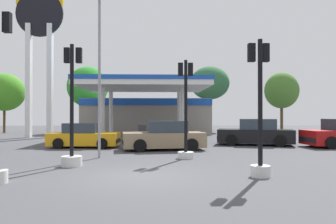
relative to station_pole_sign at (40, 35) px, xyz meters
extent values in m
plane|color=#47474C|center=(9.17, -16.88, -8.51)|extent=(90.00, 90.00, 0.00)
cube|color=gray|center=(8.74, 5.48, -6.81)|extent=(12.06, 6.54, 3.40)
cube|color=#194CB2|center=(8.74, 2.16, -5.46)|extent=(12.06, 0.12, 0.60)
cube|color=white|center=(8.74, -1.86, -4.43)|extent=(9.57, 7.55, 0.35)
cube|color=#194CB2|center=(8.74, -1.86, -4.10)|extent=(9.67, 7.65, 0.30)
cylinder|color=silver|center=(5.87, -3.94, -6.56)|extent=(0.32, 0.32, 3.91)
cylinder|color=silver|center=(11.61, -3.94, -6.56)|extent=(0.32, 0.32, 3.91)
cylinder|color=silver|center=(5.87, 0.21, -6.56)|extent=(0.32, 0.32, 3.91)
cylinder|color=silver|center=(11.61, 0.21, -6.56)|extent=(0.32, 0.32, 3.91)
cube|color=#4C4C51|center=(8.74, -1.86, -7.96)|extent=(0.90, 0.60, 1.10)
cube|color=white|center=(-0.87, -0.01, -3.80)|extent=(0.40, 0.56, 9.43)
cube|color=white|center=(0.87, -0.01, -3.80)|extent=(0.40, 0.56, 9.43)
cylinder|color=black|center=(0.00, -0.01, 1.78)|extent=(3.87, 0.22, 3.87)
cube|color=white|center=(0.00, 0.05, 2.36)|extent=(3.56, 0.08, 0.70)
cylinder|color=black|center=(8.87, -10.58, -8.18)|extent=(0.69, 0.31, 0.66)
cylinder|color=black|center=(8.63, -8.82, -8.18)|extent=(0.69, 0.31, 0.66)
cylinder|color=black|center=(11.54, -10.22, -8.18)|extent=(0.69, 0.31, 0.66)
cylinder|color=black|center=(11.30, -8.45, -8.18)|extent=(0.69, 0.31, 0.66)
cube|color=#8C7556|center=(10.08, -9.52, -7.96)|extent=(4.56, 2.39, 0.79)
cube|color=#2D3842|center=(10.24, -9.50, -7.28)|extent=(2.27, 1.88, 0.66)
cube|color=black|center=(7.97, -9.80, -8.08)|extent=(0.36, 1.73, 0.25)
cylinder|color=black|center=(14.26, -7.49, -8.17)|extent=(0.73, 0.42, 0.69)
cylinder|color=black|center=(14.77, -5.70, -8.17)|extent=(0.73, 0.42, 0.69)
cylinder|color=black|center=(16.97, -8.26, -8.17)|extent=(0.73, 0.42, 0.69)
cylinder|color=black|center=(17.48, -6.47, -8.17)|extent=(0.73, 0.42, 0.69)
cube|color=black|center=(15.87, -6.98, -7.94)|extent=(4.90, 3.08, 0.82)
cube|color=#2D3842|center=(16.02, -7.03, -7.23)|extent=(2.55, 2.22, 0.69)
cube|color=black|center=(13.72, -6.37, -8.06)|extent=(0.62, 1.78, 0.26)
cylinder|color=black|center=(6.77, -7.35, -8.21)|extent=(0.61, 0.23, 0.60)
cylinder|color=black|center=(6.69, -8.96, -8.21)|extent=(0.61, 0.23, 0.60)
cylinder|color=black|center=(4.33, -7.23, -8.21)|extent=(0.61, 0.23, 0.60)
cylinder|color=black|center=(4.25, -8.84, -8.21)|extent=(0.61, 0.23, 0.60)
cube|color=orange|center=(5.51, -8.09, -8.02)|extent=(4.01, 1.84, 0.71)
cube|color=#2D3842|center=(5.37, -8.09, -7.40)|extent=(1.94, 1.55, 0.60)
cube|color=black|center=(7.44, -8.19, -8.12)|extent=(0.19, 1.57, 0.23)
cylinder|color=black|center=(19.31, -9.53, -8.16)|extent=(0.71, 0.29, 0.70)
cylinder|color=black|center=(19.18, -7.65, -8.16)|extent=(0.71, 0.29, 0.70)
cube|color=black|center=(18.42, -8.65, -8.05)|extent=(0.26, 1.83, 0.26)
cylinder|color=silver|center=(10.98, -12.93, -8.37)|extent=(0.71, 0.71, 0.28)
cylinder|color=black|center=(10.98, -12.93, -6.23)|extent=(0.14, 0.14, 4.00)
cube|color=black|center=(10.76, -12.77, -4.61)|extent=(0.21, 0.20, 0.57)
sphere|color=red|center=(10.76, -12.65, -4.43)|extent=(0.15, 0.15, 0.15)
sphere|color=#D89E0C|center=(10.76, -12.65, -4.61)|extent=(0.15, 0.15, 0.15)
sphere|color=green|center=(10.76, -12.65, -4.79)|extent=(0.15, 0.15, 0.15)
cube|color=black|center=(11.20, -12.77, -4.61)|extent=(0.21, 0.20, 0.57)
sphere|color=red|center=(11.20, -12.65, -4.43)|extent=(0.15, 0.15, 0.15)
sphere|color=#D89E0C|center=(11.20, -12.65, -4.61)|extent=(0.15, 0.15, 0.15)
sphere|color=green|center=(11.20, -12.65, -4.79)|extent=(0.15, 0.15, 0.15)
cylinder|color=silver|center=(12.89, -17.10, -8.34)|extent=(0.60, 0.60, 0.35)
cylinder|color=black|center=(12.89, -17.10, -6.22)|extent=(0.14, 0.14, 3.88)
cube|color=black|center=(12.67, -16.94, -4.67)|extent=(0.21, 0.20, 0.57)
sphere|color=red|center=(12.67, -16.82, -4.49)|extent=(0.15, 0.15, 0.15)
sphere|color=#D89E0C|center=(12.67, -16.82, -4.67)|extent=(0.15, 0.15, 0.15)
sphere|color=green|center=(12.67, -16.82, -4.85)|extent=(0.15, 0.15, 0.15)
cube|color=black|center=(13.11, -16.94, -4.67)|extent=(0.21, 0.20, 0.57)
sphere|color=red|center=(13.11, -16.82, -4.49)|extent=(0.15, 0.15, 0.15)
sphere|color=#D89E0C|center=(13.11, -16.82, -4.67)|extent=(0.15, 0.15, 0.15)
sphere|color=green|center=(13.11, -16.82, -4.85)|extent=(0.15, 0.15, 0.15)
cylinder|color=silver|center=(6.57, -14.86, -8.33)|extent=(0.76, 0.76, 0.37)
cylinder|color=black|center=(6.57, -14.86, -6.07)|extent=(0.14, 0.14, 4.15)
cube|color=black|center=(6.35, -14.70, -4.38)|extent=(0.21, 0.20, 0.57)
sphere|color=red|center=(6.35, -14.58, -4.20)|extent=(0.15, 0.15, 0.15)
sphere|color=#D89E0C|center=(6.35, -14.58, -4.38)|extent=(0.15, 0.15, 0.15)
sphere|color=green|center=(6.35, -14.58, -4.56)|extent=(0.15, 0.15, 0.15)
cube|color=black|center=(6.79, -14.70, -4.38)|extent=(0.21, 0.20, 0.57)
sphere|color=red|center=(6.79, -14.58, -4.20)|extent=(0.15, 0.15, 0.15)
sphere|color=#D89E0C|center=(6.79, -14.58, -4.38)|extent=(0.15, 0.15, 0.15)
sphere|color=green|center=(6.79, -14.58, -4.56)|extent=(0.15, 0.15, 0.15)
cube|color=black|center=(5.47, -17.62, -3.99)|extent=(0.21, 0.20, 0.57)
sphere|color=red|center=(5.47, -17.50, -3.81)|extent=(0.15, 0.15, 0.15)
sphere|color=#D89E0C|center=(5.47, -17.50, -3.99)|extent=(0.15, 0.15, 0.15)
sphere|color=green|center=(5.47, -17.50, -4.17)|extent=(0.15, 0.15, 0.15)
cylinder|color=brown|center=(-5.95, 6.61, -7.18)|extent=(0.24, 0.24, 2.67)
ellipsoid|color=#438F23|center=(-5.95, 6.61, -4.32)|extent=(4.05, 4.05, 3.84)
cylinder|color=brown|center=(2.43, 7.24, -6.90)|extent=(0.39, 0.39, 3.23)
ellipsoid|color=#2C8E2C|center=(2.43, 7.24, -3.67)|extent=(4.29, 4.29, 4.24)
cylinder|color=brown|center=(15.64, 8.78, -6.62)|extent=(0.29, 0.29, 3.78)
ellipsoid|color=#2E623B|center=(15.64, 8.78, -3.09)|extent=(4.39, 4.39, 3.69)
cylinder|color=brown|center=(23.71, 8.50, -6.92)|extent=(0.32, 0.32, 3.19)
ellipsoid|color=#45742C|center=(23.71, 8.50, -3.91)|extent=(3.75, 3.75, 4.01)
cylinder|color=gray|center=(7.18, -12.63, -5.01)|extent=(0.12, 0.12, 7.01)
camera|label=1|loc=(9.71, -26.81, -6.60)|focal=34.22mm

